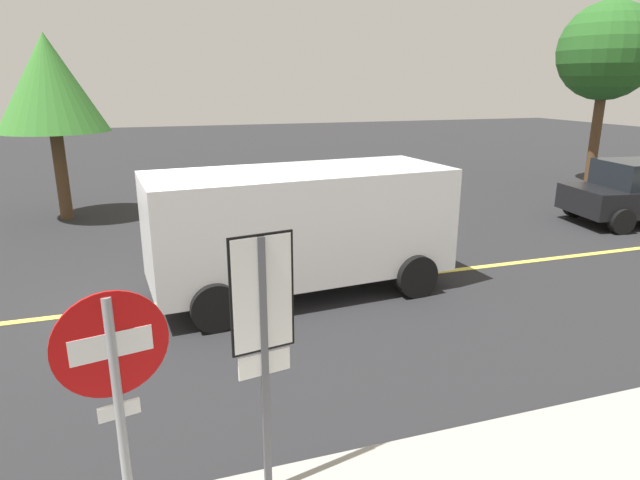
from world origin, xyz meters
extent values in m
plane|color=#262628|center=(0.00, 0.00, 0.00)|extent=(80.00, 80.00, 0.00)
cube|color=#E0D14C|center=(3.00, 0.00, 0.01)|extent=(28.00, 0.16, 0.01)
cylinder|color=gray|center=(-0.86, -5.37, 1.15)|extent=(0.07, 0.07, 2.30)
cylinder|color=red|center=(-0.86, -5.37, 1.96)|extent=(0.75, 0.18, 0.76)
cube|color=white|center=(-0.86, -5.37, 1.96)|extent=(0.53, 0.14, 0.18)
cube|color=white|center=(-0.86, -5.37, 1.46)|extent=(0.28, 0.08, 0.11)
cube|color=#4C4C51|center=(0.25, -4.96, 1.25)|extent=(0.06, 0.06, 2.50)
cube|color=white|center=(0.25, -4.96, 2.02)|extent=(0.50, 0.11, 0.95)
cube|color=black|center=(0.25, -4.96, 2.02)|extent=(0.53, 0.11, 0.99)
cube|color=white|center=(0.25, -4.96, 1.41)|extent=(0.45, 0.10, 0.20)
cube|color=white|center=(1.95, -0.11, 1.29)|extent=(5.35, 2.43, 1.82)
cube|color=black|center=(4.02, 0.07, 1.69)|extent=(0.31, 1.85, 0.80)
cylinder|color=black|center=(3.62, 1.04, 0.38)|extent=(0.78, 0.32, 0.76)
cylinder|color=black|center=(3.79, -0.96, 0.38)|extent=(0.78, 0.32, 0.76)
cylinder|color=black|center=(0.10, 0.74, 0.38)|extent=(0.78, 0.32, 0.76)
cylinder|color=black|center=(0.27, -1.25, 0.38)|extent=(0.78, 0.32, 0.76)
cylinder|color=black|center=(10.81, 2.93, 0.32)|extent=(0.66, 0.30, 0.64)
cylinder|color=black|center=(10.57, 1.10, 0.32)|extent=(0.66, 0.30, 0.64)
cylinder|color=#513823|center=(15.14, 6.91, 1.88)|extent=(0.36, 0.36, 3.76)
sphere|color=#286023|center=(15.14, 6.91, 4.68)|extent=(3.36, 3.36, 3.36)
cylinder|color=#513823|center=(-2.74, 7.12, 1.19)|extent=(0.33, 0.33, 2.37)
cone|color=#387A2D|center=(-2.74, 7.12, 3.62)|extent=(2.81, 2.81, 2.50)
camera|label=1|loc=(-0.54, -8.86, 3.63)|focal=30.21mm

